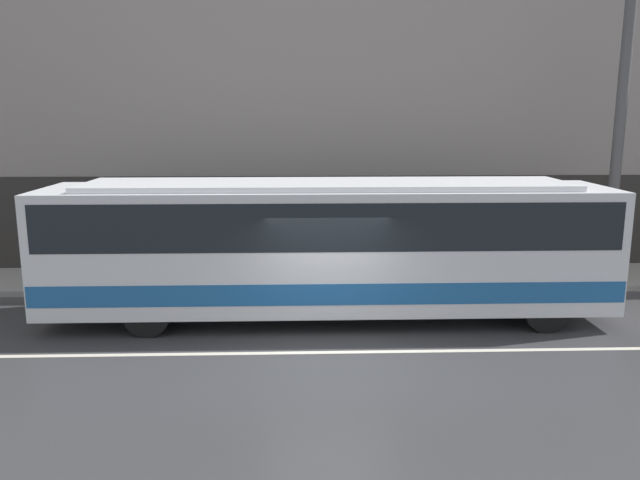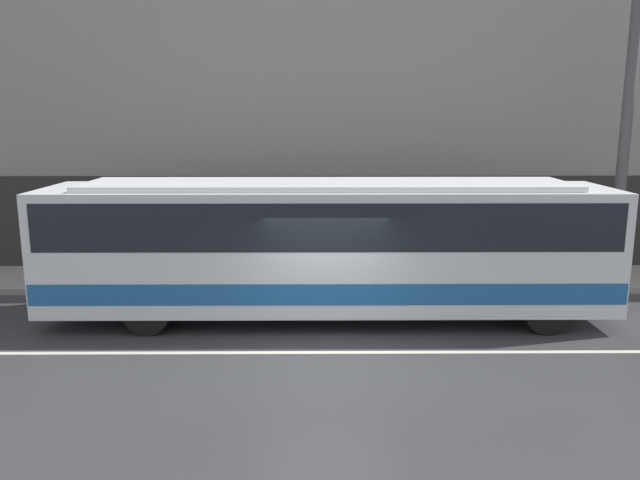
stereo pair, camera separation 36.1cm
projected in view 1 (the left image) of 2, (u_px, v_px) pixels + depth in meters
name	position (u px, v px, depth m)	size (l,w,h in m)	color
ground_plane	(329.00, 353.00, 12.06)	(60.00, 60.00, 0.00)	#38383A
sidewalk	(320.00, 279.00, 17.21)	(60.00, 2.54, 0.16)	gray
building_facade	(319.00, 45.00, 17.35)	(60.00, 0.35, 13.28)	gray
lane_stripe	(329.00, 352.00, 12.06)	(54.00, 0.14, 0.01)	beige
transit_bus	(328.00, 242.00, 13.86)	(12.38, 2.59, 3.09)	silver
utility_pole_near	(619.00, 137.00, 16.03)	(0.28, 0.28, 7.59)	#4C4C4F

